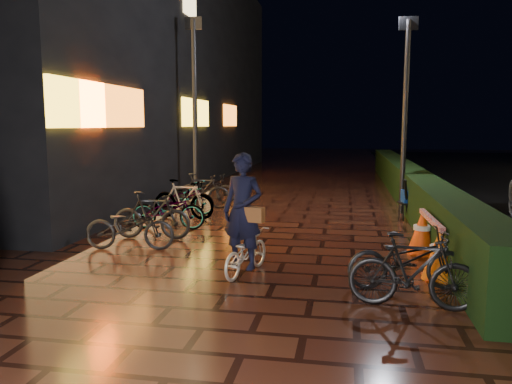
# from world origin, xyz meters

# --- Properties ---
(ground) EXTENTS (80.00, 80.00, 0.00)m
(ground) POSITION_xyz_m (0.00, 0.00, 0.00)
(ground) COLOR #381911
(ground) RESTS_ON ground
(hedge) EXTENTS (0.70, 20.00, 1.00)m
(hedge) POSITION_xyz_m (3.30, 8.00, 0.50)
(hedge) COLOR black
(hedge) RESTS_ON ground
(storefront_block) EXTENTS (12.09, 22.00, 9.00)m
(storefront_block) POSITION_xyz_m (-9.50, 11.50, 4.50)
(storefront_block) COLOR black
(storefront_block) RESTS_ON ground
(lamp_post_hedge) EXTENTS (0.46, 0.14, 4.77)m
(lamp_post_hedge) POSITION_xyz_m (2.91, 5.58, 2.62)
(lamp_post_hedge) COLOR black
(lamp_post_hedge) RESTS_ON ground
(lamp_post_sf) EXTENTS (0.51, 0.15, 5.29)m
(lamp_post_sf) POSITION_xyz_m (-2.91, 7.12, 2.91)
(lamp_post_sf) COLOR black
(lamp_post_sf) RESTS_ON ground
(cyclist) EXTENTS (0.77, 1.33, 1.81)m
(cyclist) POSITION_xyz_m (0.06, -0.19, 0.67)
(cyclist) COLOR silver
(cyclist) RESTS_ON ground
(traffic_barrier) EXTENTS (0.53, 1.94, 0.78)m
(traffic_barrier) POSITION_xyz_m (2.85, 0.81, 0.39)
(traffic_barrier) COLOR orange
(traffic_barrier) RESTS_ON ground
(cart_assembly) EXTENTS (0.59, 0.62, 0.97)m
(cart_assembly) POSITION_xyz_m (3.02, 4.84, 0.50)
(cart_assembly) COLOR black
(cart_assembly) RESTS_ON ground
(parked_bikes_storefront) EXTENTS (1.88, 5.98, 0.93)m
(parked_bikes_storefront) POSITION_xyz_m (-2.26, 3.65, 0.44)
(parked_bikes_storefront) COLOR black
(parked_bikes_storefront) RESTS_ON ground
(parked_bikes_hedge) EXTENTS (1.66, 1.40, 0.93)m
(parked_bikes_hedge) POSITION_xyz_m (2.35, -0.78, 0.44)
(parked_bikes_hedge) COLOR black
(parked_bikes_hedge) RESTS_ON ground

